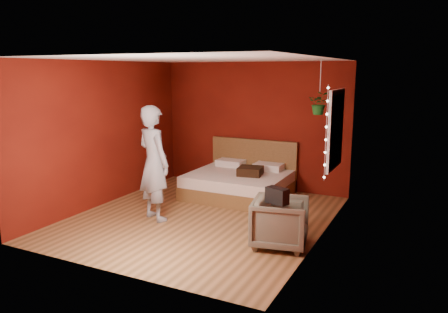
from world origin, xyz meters
The scene contains 10 objects.
floor centered at (0.00, 0.00, 0.00)m, with size 4.50×4.50×0.00m, color #95663B.
room_walls centered at (0.00, 0.00, 1.68)m, with size 4.04×4.54×2.62m.
window centered at (1.97, 0.90, 1.50)m, with size 0.05×0.97×1.27m.
fairy_lights centered at (1.94, 0.37, 1.50)m, with size 0.04×0.04×1.45m.
bed centered at (0.04, 1.49, 0.27)m, with size 1.87×1.59×1.03m.
person centered at (-0.66, -0.38, 0.94)m, with size 0.69×0.45×1.89m, color slate.
armchair centered at (1.57, -0.56, 0.34)m, with size 0.74×0.76×0.69m, color #5D5B49.
handbag centered at (1.60, -0.79, 0.80)m, with size 0.30×0.15×0.21m, color black.
throw_pillow centered at (0.30, 1.38, 0.54)m, with size 0.44×0.44×0.16m, color black.
hanging_plant centered at (1.64, 1.11, 1.89)m, with size 0.40×0.36×0.90m.
Camera 1 is at (3.43, -6.09, 2.43)m, focal length 35.00 mm.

